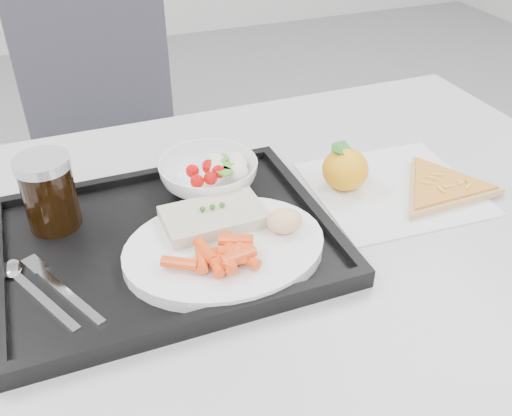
# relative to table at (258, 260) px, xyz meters

# --- Properties ---
(table) EXTENTS (1.20, 0.80, 0.75)m
(table) POSITION_rel_table_xyz_m (0.00, 0.00, 0.00)
(table) COLOR #BBBBBD
(table) RESTS_ON ground
(chair) EXTENTS (0.47, 0.47, 0.93)m
(chair) POSITION_rel_table_xyz_m (-0.11, 0.84, -0.15)
(chair) COLOR #3A3A42
(chair) RESTS_ON ground
(tray) EXTENTS (0.45, 0.35, 0.03)m
(tray) POSITION_rel_table_xyz_m (-0.14, -0.00, 0.08)
(tray) COLOR black
(tray) RESTS_ON table
(dinner_plate) EXTENTS (0.27, 0.27, 0.02)m
(dinner_plate) POSITION_rel_table_xyz_m (-0.07, -0.06, 0.09)
(dinner_plate) COLOR white
(dinner_plate) RESTS_ON tray
(fish_fillet) EXTENTS (0.14, 0.09, 0.03)m
(fish_fillet) POSITION_rel_table_xyz_m (-0.07, -0.01, 0.11)
(fish_fillet) COLOR beige
(fish_fillet) RESTS_ON dinner_plate
(bread_roll) EXTENTS (0.05, 0.04, 0.03)m
(bread_roll) POSITION_rel_table_xyz_m (0.01, -0.07, 0.12)
(bread_roll) COLOR tan
(bread_roll) RESTS_ON dinner_plate
(salad_bowl) EXTENTS (0.15, 0.15, 0.05)m
(salad_bowl) POSITION_rel_table_xyz_m (-0.04, 0.10, 0.11)
(salad_bowl) COLOR white
(salad_bowl) RESTS_ON tray
(cola_glass) EXTENTS (0.08, 0.08, 0.11)m
(cola_glass) POSITION_rel_table_xyz_m (-0.28, 0.09, 0.14)
(cola_glass) COLOR black
(cola_glass) RESTS_ON tray
(cutlery) EXTENTS (0.12, 0.16, 0.01)m
(cutlery) POSITION_rel_table_xyz_m (-0.31, -0.04, 0.08)
(cutlery) COLOR silver
(cutlery) RESTS_ON tray
(napkin) EXTENTS (0.26, 0.25, 0.00)m
(napkin) POSITION_rel_table_xyz_m (0.24, 0.01, 0.07)
(napkin) COLOR silver
(napkin) RESTS_ON table
(tangerine) EXTENTS (0.09, 0.09, 0.07)m
(tangerine) POSITION_rel_table_xyz_m (0.16, 0.04, 0.10)
(tangerine) COLOR orange
(tangerine) RESTS_ON napkin
(pizza_slice) EXTENTS (0.29, 0.29, 0.02)m
(pizza_slice) POSITION_rel_table_xyz_m (0.30, -0.03, 0.08)
(pizza_slice) COLOR tan
(pizza_slice) RESTS_ON napkin
(carrot_pile) EXTENTS (0.12, 0.08, 0.02)m
(carrot_pile) POSITION_rel_table_xyz_m (-0.09, -0.10, 0.11)
(carrot_pile) COLOR #F24714
(carrot_pile) RESTS_ON dinner_plate
(salad_contents) EXTENTS (0.10, 0.07, 0.02)m
(salad_contents) POSITION_rel_table_xyz_m (-0.02, 0.10, 0.12)
(salad_contents) COLOR #BF0806
(salad_contents) RESTS_ON salad_bowl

